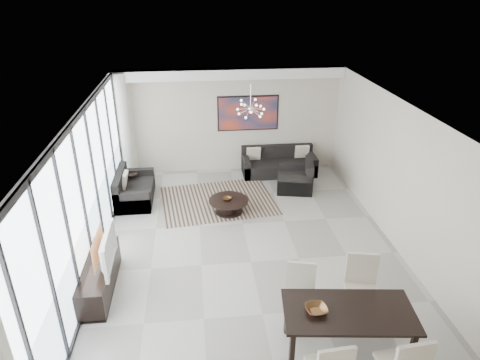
{
  "coord_description": "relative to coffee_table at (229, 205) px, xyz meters",
  "views": [
    {
      "loc": [
        -0.96,
        -6.76,
        5.01
      ],
      "look_at": [
        -0.09,
        1.11,
        1.25
      ],
      "focal_mm": 32.0,
      "sensor_mm": 36.0,
      "label": 1
    }
  ],
  "objects": [
    {
      "name": "room_shell",
      "position": [
        0.72,
        -2.0,
        1.27
      ],
      "size": [
        6.0,
        9.0,
        2.9
      ],
      "color": "#A8A39B",
      "rests_on": "ground"
    },
    {
      "name": "window_wall",
      "position": [
        -2.6,
        -2.0,
        1.28
      ],
      "size": [
        0.37,
        8.95,
        2.9
      ],
      "color": "white",
      "rests_on": "floor"
    },
    {
      "name": "soffit",
      "position": [
        0.26,
        2.3,
        2.59
      ],
      "size": [
        5.98,
        0.4,
        0.26
      ],
      "primitive_type": "cube",
      "color": "white",
      "rests_on": "room_shell"
    },
    {
      "name": "painting",
      "position": [
        0.76,
        2.47,
        1.47
      ],
      "size": [
        1.68,
        0.04,
        0.98
      ],
      "primitive_type": "cube",
      "color": "red",
      "rests_on": "room_shell"
    },
    {
      "name": "chandelier",
      "position": [
        0.56,
        0.5,
        2.17
      ],
      "size": [
        0.66,
        0.66,
        0.71
      ],
      "color": "silver",
      "rests_on": "room_shell"
    },
    {
      "name": "rug",
      "position": [
        -0.22,
        0.6,
        -0.18
      ],
      "size": [
        2.94,
        2.39,
        0.01
      ],
      "primitive_type": "cube",
      "rotation": [
        0.0,
        0.0,
        0.12
      ],
      "color": "black",
      "rests_on": "floor"
    },
    {
      "name": "coffee_table",
      "position": [
        0.0,
        0.0,
        0.0
      ],
      "size": [
        0.93,
        0.93,
        0.33
      ],
      "color": "black",
      "rests_on": "floor"
    },
    {
      "name": "bowl_coffee",
      "position": [
        -0.03,
        0.0,
        0.17
      ],
      "size": [
        0.25,
        0.25,
        0.07
      ],
      "primitive_type": "imported",
      "rotation": [
        0.0,
        0.0,
        0.21
      ],
      "color": "brown",
      "rests_on": "coffee_table"
    },
    {
      "name": "sofa_main",
      "position": [
        1.58,
        2.07,
        0.06
      ],
      "size": [
        2.03,
        0.83,
        0.74
      ],
      "color": "black",
      "rests_on": "floor"
    },
    {
      "name": "loveseat",
      "position": [
        -2.28,
        0.86,
        0.07
      ],
      "size": [
        0.85,
        1.51,
        0.75
      ],
      "color": "black",
      "rests_on": "floor"
    },
    {
      "name": "armchair",
      "position": [
        1.85,
        1.04,
        0.09
      ],
      "size": [
        1.06,
        1.1,
        0.79
      ],
      "color": "black",
      "rests_on": "floor"
    },
    {
      "name": "side_table",
      "position": [
        -2.39,
        1.37,
        0.15
      ],
      "size": [
        0.37,
        0.37,
        0.51
      ],
      "color": "black",
      "rests_on": "floor"
    },
    {
      "name": "tv_console",
      "position": [
        -2.5,
        -2.49,
        0.09
      ],
      "size": [
        0.49,
        1.73,
        0.54
      ],
      "primitive_type": "cube",
      "color": "black",
      "rests_on": "floor"
    },
    {
      "name": "television",
      "position": [
        -2.34,
        -2.54,
        0.66
      ],
      "size": [
        0.16,
        1.07,
        0.62
      ],
      "primitive_type": "imported",
      "rotation": [
        0.0,
        0.0,
        1.59
      ],
      "color": "gray",
      "rests_on": "tv_console"
    },
    {
      "name": "dining_table",
      "position": [
        1.34,
        -4.32,
        0.5
      ],
      "size": [
        1.94,
        1.13,
        0.77
      ],
      "color": "black",
      "rests_on": "floor"
    },
    {
      "name": "dining_chair_nw",
      "position": [
        0.84,
        -3.54,
        0.39
      ],
      "size": [
        0.55,
        0.55,
        0.99
      ],
      "color": "beige",
      "rests_on": "floor"
    },
    {
      "name": "dining_chair_ne",
      "position": [
        1.82,
        -3.56,
        0.45
      ],
      "size": [
        0.59,
        0.59,
        1.09
      ],
      "color": "beige",
      "rests_on": "floor"
    },
    {
      "name": "bowl_dining",
      "position": [
        0.87,
        -4.28,
        0.62
      ],
      "size": [
        0.33,
        0.33,
        0.07
      ],
      "primitive_type": "imported",
      "rotation": [
        0.0,
        0.0,
        0.09
      ],
      "color": "brown",
      "rests_on": "dining_table"
    }
  ]
}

